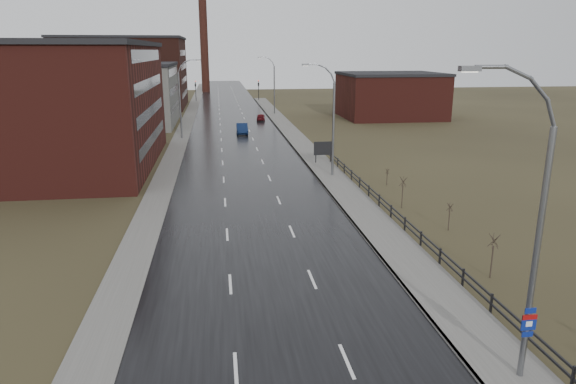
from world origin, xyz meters
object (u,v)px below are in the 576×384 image
object	(u,v)px
car_near	(242,129)
car_far	(261,117)
streetlight_main	(531,235)
billboard	(323,149)

from	to	relation	value
car_near	car_far	size ratio (longest dim) A/B	1.29
streetlight_main	car_near	world-z (taller)	streetlight_main
streetlight_main	car_far	size ratio (longest dim) A/B	3.20
car_near	billboard	bearing A→B (deg)	-70.15
streetlight_main	billboard	xyz separation A→B (m)	(0.63, 40.13, -4.32)
car_near	car_far	bearing A→B (deg)	75.05
billboard	streetlight_main	bearing A→B (deg)	-90.90
billboard	car_near	world-z (taller)	billboard
streetlight_main	billboard	bearing A→B (deg)	89.10
car_far	streetlight_main	bearing A→B (deg)	97.85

